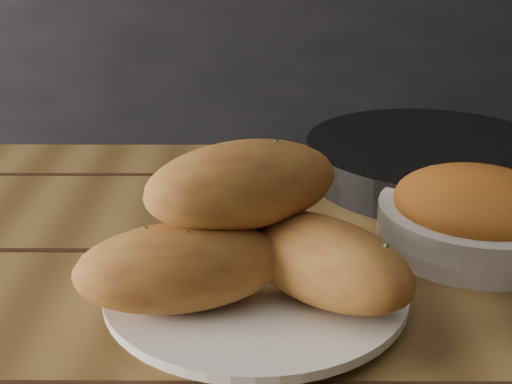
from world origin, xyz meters
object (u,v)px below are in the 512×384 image
bread_rolls (249,232)px  bowl (475,213)px  plate (256,292)px  skillet (433,160)px

bread_rolls → bowl: 0.24m
plate → bowl: bearing=27.6°
bread_rolls → skillet: (0.21, 0.29, -0.04)m
skillet → bowl: 0.17m
plate → skillet: 0.35m
bread_rolls → skillet: bread_rolls is taller
plate → bread_rolls: bread_rolls is taller
skillet → bowl: bowl is taller
bread_rolls → bowl: bearing=27.7°
bread_rolls → skillet: bearing=53.3°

